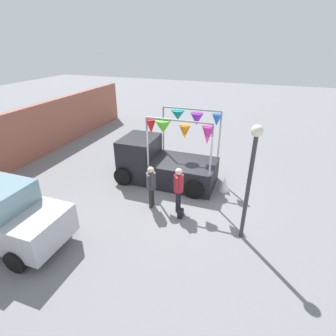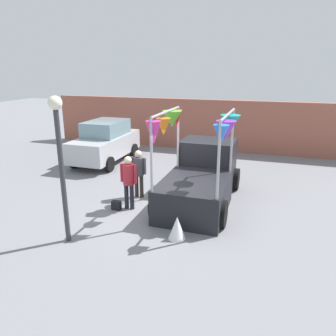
{
  "view_description": "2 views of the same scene",
  "coord_description": "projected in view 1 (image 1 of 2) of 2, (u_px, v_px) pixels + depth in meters",
  "views": [
    {
      "loc": [
        -8.45,
        -2.6,
        5.53
      ],
      "look_at": [
        -0.08,
        0.39,
        1.12
      ],
      "focal_mm": 28.0,
      "sensor_mm": 36.0,
      "label": 1
    },
    {
      "loc": [
        2.97,
        -8.8,
        4.17
      ],
      "look_at": [
        0.14,
        -0.11,
        1.35
      ],
      "focal_mm": 35.0,
      "sensor_mm": 36.0,
      "label": 2
    }
  ],
  "objects": [
    {
      "name": "ground_plane",
      "position": [
        178.0,
        194.0,
        10.37
      ],
      "size": [
        60.0,
        60.0,
        0.0
      ],
      "primitive_type": "plane",
      "color": "slate"
    },
    {
      "name": "vendor_truck",
      "position": [
        161.0,
        161.0,
        11.05
      ],
      "size": [
        2.53,
        4.07,
        3.0
      ],
      "color": "black",
      "rests_on": "ground"
    },
    {
      "name": "parked_car",
      "position": [
        0.0,
        214.0,
        7.63
      ],
      "size": [
        1.88,
        4.0,
        1.88
      ],
      "color": "#B7B7BC",
      "rests_on": "ground"
    },
    {
      "name": "person_customer",
      "position": [
        179.0,
        186.0,
        8.95
      ],
      "size": [
        0.53,
        0.34,
        1.66
      ],
      "color": "black",
      "rests_on": "ground"
    },
    {
      "name": "person_vendor",
      "position": [
        151.0,
        183.0,
        9.19
      ],
      "size": [
        0.53,
        0.34,
        1.6
      ],
      "color": "#2D2823",
      "rests_on": "ground"
    },
    {
      "name": "handbag",
      "position": [
        181.0,
        213.0,
        8.98
      ],
      "size": [
        0.28,
        0.16,
        0.28
      ],
      "primitive_type": "cube",
      "color": "black",
      "rests_on": "ground"
    },
    {
      "name": "street_lamp",
      "position": [
        251.0,
        168.0,
        7.12
      ],
      "size": [
        0.32,
        0.32,
        3.58
      ],
      "color": "#333338",
      "rests_on": "ground"
    },
    {
      "name": "brick_boundary_wall",
      "position": [
        16.0,
        140.0,
        12.19
      ],
      "size": [
        18.0,
        0.36,
        2.6
      ],
      "primitive_type": "cube",
      "color": "#9E5947",
      "rests_on": "ground"
    },
    {
      "name": "folded_kite_bundle_white",
      "position": [
        224.0,
        184.0,
        10.49
      ],
      "size": [
        0.56,
        0.56,
        0.6
      ],
      "primitive_type": "cone",
      "rotation": [
        0.0,
        0.0,
        0.32
      ],
      "color": "white",
      "rests_on": "ground"
    }
  ]
}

